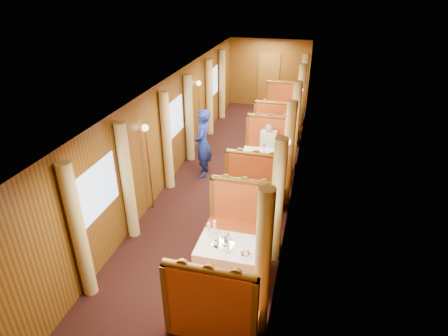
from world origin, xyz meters
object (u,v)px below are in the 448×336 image
(banquette_far_aft, at_px, (283,108))
(tea_tray, at_px, (223,245))
(teapot_back, at_px, (227,239))
(passenger, at_px, (268,142))
(teapot_right, at_px, (226,248))
(steward, at_px, (203,143))
(banquette_near_aft, at_px, (242,225))
(table_mid, at_px, (263,168))
(table_far, at_px, (279,120))
(banquette_near_fwd, at_px, (213,309))
(banquette_mid_fwd, at_px, (256,187))
(teapot_left, at_px, (217,243))
(fruit_plate, at_px, (245,254))
(rose_vase_mid, at_px, (264,147))
(banquette_mid_aft, at_px, (269,149))
(table_near, at_px, (230,264))
(banquette_far_fwd, at_px, (276,129))
(rose_vase_far, at_px, (281,103))

(banquette_far_aft, bearing_deg, tea_tray, -90.80)
(teapot_back, distance_m, passenger, 4.20)
(teapot_right, height_order, steward, steward)
(teapot_right, bearing_deg, banquette_near_aft, 76.63)
(table_mid, distance_m, table_far, 3.50)
(banquette_near_fwd, xyz_separation_m, banquette_mid_fwd, (0.00, 3.50, 0.00))
(teapot_left, relative_size, teapot_back, 0.94)
(fruit_plate, relative_size, rose_vase_mid, 0.66)
(banquette_mid_aft, xyz_separation_m, teapot_left, (-0.20, -4.58, 0.39))
(banquette_near_fwd, distance_m, teapot_right, 0.95)
(table_mid, distance_m, banquette_far_aft, 4.51)
(banquette_near_aft, distance_m, table_mid, 2.49)
(banquette_near_fwd, xyz_separation_m, rose_vase_mid, (0.01, 4.55, 0.50))
(banquette_near_fwd, xyz_separation_m, tea_tray, (-0.11, 1.00, 0.33))
(banquette_mid_fwd, relative_size, banquette_mid_aft, 1.00)
(table_near, distance_m, teapot_right, 0.46)
(banquette_near_aft, relative_size, rose_vase_mid, 3.72)
(banquette_near_fwd, height_order, steward, steward)
(banquette_mid_aft, distance_m, tea_tray, 4.55)
(table_near, xyz_separation_m, teapot_right, (-0.03, -0.15, 0.44))
(table_near, distance_m, tea_tray, 0.40)
(banquette_near_fwd, xyz_separation_m, passenger, (-0.00, 5.28, 0.32))
(banquette_near_fwd, height_order, table_far, banquette_near_fwd)
(banquette_near_fwd, bearing_deg, steward, 108.57)
(steward, bearing_deg, banquette_far_fwd, 140.19)
(tea_tray, relative_size, rose_vase_mid, 0.94)
(tea_tray, relative_size, rose_vase_far, 0.94)
(table_near, relative_size, passenger, 1.38)
(table_mid, xyz_separation_m, banquette_mid_aft, (0.00, 1.01, 0.05))
(banquette_mid_aft, xyz_separation_m, steward, (-1.51, -1.02, 0.45))
(teapot_left, bearing_deg, table_near, 21.27)
(teapot_right, relative_size, steward, 0.09)
(teapot_left, bearing_deg, banquette_near_aft, 83.41)
(fruit_plate, bearing_deg, table_far, 92.25)
(rose_vase_far, bearing_deg, banquette_far_fwd, -90.51)
(teapot_back, bearing_deg, rose_vase_mid, 79.77)
(banquette_near_aft, bearing_deg, banquette_near_fwd, -90.00)
(banquette_mid_fwd, relative_size, rose_vase_mid, 3.72)
(banquette_far_fwd, distance_m, teapot_left, 6.06)
(table_near, distance_m, teapot_back, 0.45)
(table_near, xyz_separation_m, rose_vase_far, (0.01, 7.02, 0.55))
(tea_tray, xyz_separation_m, fruit_plate, (0.39, -0.14, 0.01))
(banquette_near_aft, bearing_deg, table_far, 90.00)
(banquette_far_fwd, relative_size, rose_vase_mid, 3.72)
(banquette_far_aft, relative_size, teapot_right, 8.96)
(tea_tray, bearing_deg, teapot_left, -153.88)
(banquette_far_fwd, xyz_separation_m, teapot_left, (-0.20, -6.05, 0.39))
(banquette_far_fwd, bearing_deg, banquette_far_aft, 90.00)
(table_near, height_order, rose_vase_mid, rose_vase_mid)
(banquette_mid_fwd, height_order, banquette_far_fwd, same)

